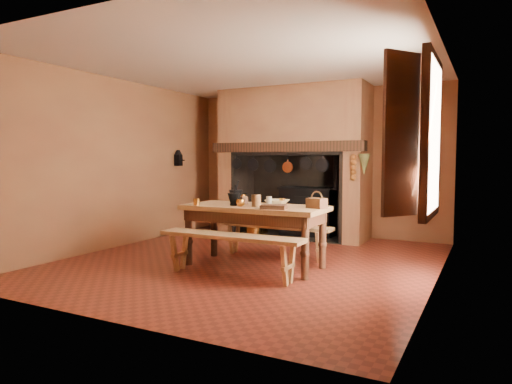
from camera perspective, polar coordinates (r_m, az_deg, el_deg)
floor at (r=6.63m, az=-0.75°, el=-8.64°), size 5.50×5.50×0.00m
ceiling at (r=6.61m, az=-0.77°, el=15.79°), size 5.50×5.50×0.00m
back_wall at (r=8.99m, az=7.54°, el=3.64°), size 5.00×0.02×2.80m
wall_left at (r=7.96m, az=-16.89°, el=3.46°), size 0.02×5.50×2.80m
wall_right at (r=5.73m, az=21.91°, el=3.21°), size 0.02×5.50×2.80m
wall_front at (r=4.24m, az=-18.56°, el=3.11°), size 5.00×0.02×2.80m
chimney_breast at (r=8.69m, az=4.70°, el=6.37°), size 2.95×0.96×2.80m
iron_range at (r=8.77m, az=6.56°, el=-2.35°), size 1.12×0.55×1.60m
hearth_pans at (r=9.02m, az=0.00°, el=-4.64°), size 0.51×0.62×0.20m
hanging_pans at (r=8.24m, az=3.09°, el=3.37°), size 1.92×0.29×0.27m
onion_string at (r=7.77m, az=12.09°, el=3.02°), size 0.12×0.10×0.46m
herb_bunch at (r=7.72m, az=13.38°, el=3.37°), size 0.20×0.20×0.35m
window at (r=5.36m, az=19.97°, el=6.43°), size 0.39×1.75×1.76m
wall_coffee_mill at (r=9.08m, az=-9.68°, el=4.36°), size 0.23×0.16×0.31m
work_table at (r=6.18m, az=-0.19°, el=-2.91°), size 1.93×0.86×0.84m
bench_front at (r=5.67m, az=-3.23°, el=-6.65°), size 1.91×0.33×0.54m
bench_back at (r=6.83m, az=2.41°, el=-5.13°), size 1.75×0.31×0.49m
mortar_large at (r=6.38m, az=-2.53°, el=-0.51°), size 0.20×0.20×0.33m
mortar_small at (r=6.16m, az=-2.81°, el=-0.82°), size 0.17×0.17×0.29m
coffee_grinder at (r=6.39m, az=-1.66°, el=-0.94°), size 0.16×0.14×0.16m
brass_mug_a at (r=6.23m, az=-7.45°, el=-1.24°), size 0.09×0.09×0.09m
brass_mug_b at (r=6.29m, az=3.28°, el=-1.17°), size 0.11×0.11×0.09m
mixing_bowl at (r=6.19m, az=2.64°, el=-1.32°), size 0.32×0.32×0.08m
stoneware_crock at (r=6.01m, az=0.04°, el=-1.09°), size 0.15×0.15×0.16m
glass_jar at (r=6.04m, az=1.64°, el=-1.18°), size 0.10×0.10×0.13m
wicker_basket at (r=5.87m, az=7.60°, el=-1.32°), size 0.27×0.23×0.22m
wooden_tray at (r=5.73m, az=2.22°, el=-1.87°), size 0.36×0.29×0.05m
brass_cup at (r=6.06m, az=-1.95°, el=-1.36°), size 0.16×0.16×0.09m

